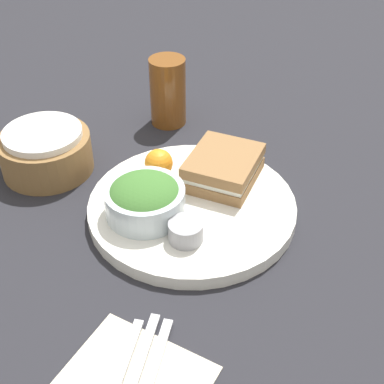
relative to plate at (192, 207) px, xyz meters
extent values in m
plane|color=#232328|center=(0.00, 0.00, -0.01)|extent=(4.00, 4.00, 0.00)
cylinder|color=white|center=(0.00, 0.00, 0.00)|extent=(0.33, 0.33, 0.02)
cube|color=olive|center=(0.08, -0.02, 0.02)|extent=(0.13, 0.12, 0.02)
cube|color=silver|center=(0.08, -0.02, 0.03)|extent=(0.13, 0.11, 0.01)
cube|color=olive|center=(0.08, -0.02, 0.05)|extent=(0.13, 0.12, 0.02)
cylinder|color=silver|center=(-0.06, 0.05, 0.03)|extent=(0.12, 0.12, 0.05)
ellipsoid|color=#3D702D|center=(-0.06, 0.05, 0.05)|extent=(0.11, 0.11, 0.05)
cylinder|color=#99999E|center=(-0.08, -0.03, 0.03)|extent=(0.05, 0.05, 0.03)
sphere|color=orange|center=(0.04, 0.08, 0.03)|extent=(0.05, 0.05, 0.05)
cylinder|color=brown|center=(0.22, 0.18, 0.06)|extent=(0.07, 0.07, 0.13)
cylinder|color=olive|center=(-0.02, 0.28, 0.02)|extent=(0.16, 0.16, 0.07)
cylinder|color=white|center=(-0.02, 0.28, 0.06)|extent=(0.13, 0.13, 0.01)
cube|color=beige|center=(-0.29, -0.09, -0.01)|extent=(0.13, 0.16, 0.00)
cube|color=silver|center=(-0.29, -0.11, 0.00)|extent=(0.17, 0.06, 0.01)
cube|color=silver|center=(-0.29, -0.09, 0.00)|extent=(0.18, 0.06, 0.01)
cube|color=silver|center=(-0.30, -0.07, 0.00)|extent=(0.15, 0.06, 0.01)
camera|label=1|loc=(-0.57, -0.32, 0.54)|focal=50.00mm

